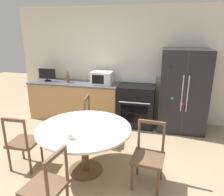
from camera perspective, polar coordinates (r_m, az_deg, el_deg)
name	(u,v)px	position (r m, az deg, el deg)	size (l,w,h in m)	color
ground_plane	(90,187)	(3.30, -5.78, -22.11)	(14.00, 14.00, 0.00)	#9E8466
back_wall	(125,65)	(5.17, 3.39, 8.66)	(5.20, 0.10, 2.60)	silver
kitchen_counter	(75,100)	(5.35, -9.56, -0.61)	(2.15, 0.64, 0.90)	#AD7F4C
refrigerator	(183,91)	(4.80, 18.12, 1.76)	(0.95, 0.72, 1.73)	black
oven_range	(136,105)	(4.95, 6.32, -1.75)	(0.80, 0.68, 1.08)	black
microwave	(102,78)	(4.98, -2.65, 5.29)	(0.46, 0.36, 0.28)	white
countertop_tv	(47,74)	(5.47, -16.59, 5.95)	(0.41, 0.16, 0.30)	black
counter_bottle	(68,78)	(5.24, -11.45, 5.09)	(0.08, 0.08, 0.26)	brown
dining_table	(84,135)	(3.29, -7.26, -9.48)	(1.38, 1.38, 0.73)	beige
dining_chair_near	(47,187)	(2.70, -16.70, -21.43)	(0.48, 0.48, 0.90)	brown
dining_chair_right	(148,157)	(3.13, 9.47, -14.87)	(0.46, 0.46, 0.90)	brown
dining_chair_left	(23,143)	(3.68, -22.18, -10.76)	(0.43, 0.43, 0.90)	brown
dining_chair_far	(95,120)	(4.21, -4.36, -5.78)	(0.47, 0.47, 0.90)	brown
candle_glass	(69,136)	(2.94, -11.05, -9.80)	(0.09, 0.09, 0.08)	silver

